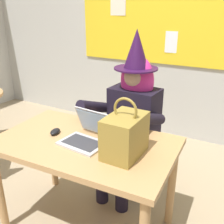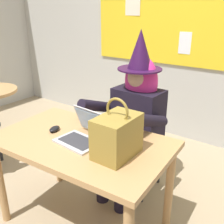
% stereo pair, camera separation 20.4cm
% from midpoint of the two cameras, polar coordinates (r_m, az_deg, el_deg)
% --- Properties ---
extents(ground_plane, '(24.00, 24.00, 0.00)m').
position_cam_midpoint_polar(ground_plane, '(2.32, -5.72, -22.56)').
color(ground_plane, tan).
extents(wall_back_bulletin, '(5.90, 2.13, 2.98)m').
position_cam_midpoint_polar(wall_back_bulletin, '(3.41, 17.12, 18.83)').
color(wall_back_bulletin, '#B2B2AD').
rests_on(wall_back_bulletin, ground).
extents(desk_main, '(1.28, 0.82, 0.75)m').
position_cam_midpoint_polar(desk_main, '(1.91, -3.51, -8.73)').
color(desk_main, tan).
rests_on(desk_main, ground).
extents(chair_at_desk, '(0.43, 0.43, 0.89)m').
position_cam_midpoint_polar(chair_at_desk, '(2.49, 8.45, -5.12)').
color(chair_at_desk, black).
rests_on(chair_at_desk, ground).
extents(person_costumed, '(0.61, 0.66, 1.46)m').
position_cam_midpoint_polar(person_costumed, '(2.28, 7.39, 0.30)').
color(person_costumed, black).
rests_on(person_costumed, ground).
extents(laptop, '(0.33, 0.32, 0.21)m').
position_cam_midpoint_polar(laptop, '(1.83, -2.98, -4.78)').
color(laptop, '#B7B7BC').
rests_on(laptop, desk_main).
extents(computer_mouse, '(0.08, 0.12, 0.03)m').
position_cam_midpoint_polar(computer_mouse, '(2.00, -9.47, -3.67)').
color(computer_mouse, black).
rests_on(computer_mouse, desk_main).
extents(handbag, '(0.20, 0.30, 0.38)m').
position_cam_midpoint_polar(handbag, '(1.62, 4.71, -5.19)').
color(handbag, olive).
rests_on(handbag, desk_main).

